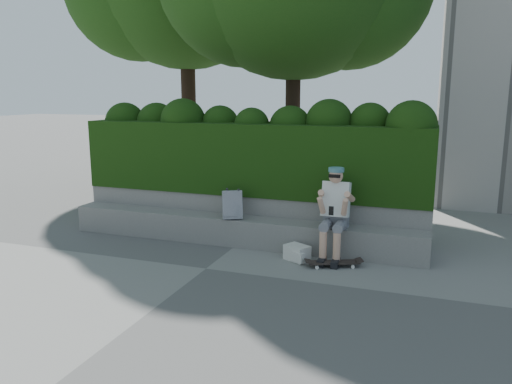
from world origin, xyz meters
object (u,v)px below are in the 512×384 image
at_px(person, 335,210).
at_px(skateboard, 334,263).
at_px(backpack_ground, 297,253).
at_px(backpack_plaid, 232,205).

xyz_separation_m(person, skateboard, (0.08, -0.39, -0.69)).
bearing_deg(skateboard, backpack_ground, 145.54).
relative_size(person, backpack_ground, 3.94).
distance_m(person, backpack_ground, 0.85).
bearing_deg(backpack_ground, backpack_plaid, -168.62).
xyz_separation_m(person, backpack_plaid, (-1.68, 0.08, -0.07)).
bearing_deg(person, skateboard, -78.52).
relative_size(skateboard, backpack_plaid, 1.63).
bearing_deg(backpack_plaid, person, -30.22).
distance_m(person, skateboard, 0.79).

